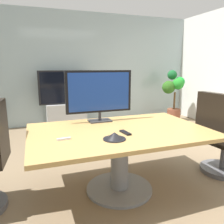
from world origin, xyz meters
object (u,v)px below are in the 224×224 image
Objects in this scene: conference_table at (120,145)px; office_chair_right at (220,141)px; wall_display_unit at (67,108)px; remote_control at (125,133)px; tv_monitor at (99,93)px; potted_plant at (174,92)px; conference_phone at (114,136)px.

office_chair_right is (1.38, -0.07, -0.09)m from conference_table.
conference_table is 1.48× the size of wall_display_unit.
conference_table is 0.24m from remote_control.
remote_control is at bearing -80.37° from tv_monitor.
tv_monitor reaches higher than remote_control.
office_chair_right is 1.30× the size of tv_monitor.
tv_monitor is (-1.47, 0.52, 0.63)m from office_chair_right.
office_chair_right is 1.40m from remote_control.
remote_control is at bearing 87.04° from office_chair_right.
wall_display_unit reaches higher than potted_plant.
office_chair_right is 4.95× the size of conference_phone.
tv_monitor is (-0.10, 0.45, 0.53)m from conference_table.
office_chair_right is at bearing -113.38° from potted_plant.
conference_phone is at bearing -149.08° from remote_control.
remote_control is at bearing -88.32° from conference_table.
conference_table is 0.70m from tv_monitor.
tv_monitor is 3.82× the size of conference_phone.
tv_monitor is at bearing 64.49° from office_chair_right.
tv_monitor is 3.46m from potted_plant.
office_chair_right is at bearing -4.49° from remote_control.
tv_monitor is 0.65× the size of potted_plant.
wall_display_unit is at bearing 93.05° from conference_table.
conference_table is at bearing -133.98° from potted_plant.
potted_plant is 7.65× the size of remote_control.
remote_control reaches higher than conference_table.
potted_plant is at bearing -29.52° from office_chair_right.
conference_table is 1.49× the size of potted_plant.
conference_phone is 1.29× the size of remote_control.
tv_monitor is at bearing 91.98° from remote_control.
office_chair_right reaches higher than conference_table.
conference_phone is (-1.55, -0.21, 0.30)m from office_chair_right.
potted_plant reaches higher than office_chair_right.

